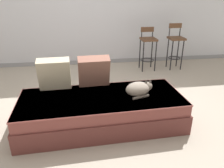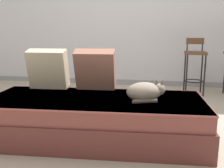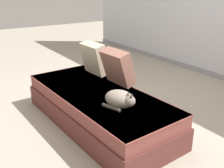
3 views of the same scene
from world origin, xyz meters
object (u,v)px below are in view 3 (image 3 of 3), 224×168
Objects in this scene: couch at (98,107)px; throw_pillow_corner at (94,58)px; cat at (120,99)px; throw_pillow_middle at (118,67)px.

throw_pillow_corner is at bearing 152.12° from couch.
throw_pillow_corner reaches higher than cat.
throw_pillow_middle is (0.52, 0.02, 0.00)m from throw_pillow_corner.
couch is 0.54m from throw_pillow_middle.
cat is (0.48, -0.02, 0.28)m from couch.
cat is at bearing -2.27° from couch.
couch is 5.55× the size of cat.
couch is at bearing -27.88° from throw_pillow_corner.
couch is 0.55m from cat.
throw_pillow_corner is at bearing 162.81° from cat.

